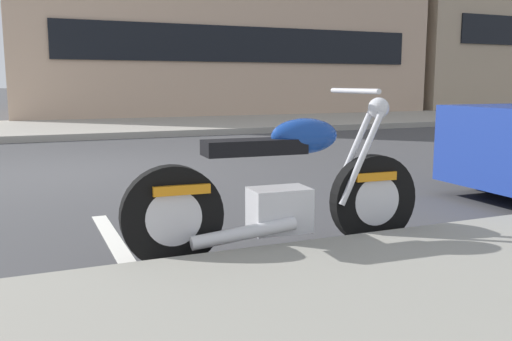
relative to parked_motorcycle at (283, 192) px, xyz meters
name	(u,v)px	position (x,y,z in m)	size (l,w,h in m)	color
ground_plane	(73,173)	(-1.02, 4.15, -0.43)	(260.00, 260.00, 0.00)	#3D3D3F
sidewalk_far_curb	(440,117)	(10.98, 10.90, -0.36)	(120.00, 5.00, 0.14)	gray
parking_stall_stripe	(120,250)	(-1.02, 0.50, -0.43)	(0.12, 2.20, 0.01)	silver
parked_motorcycle	(283,192)	(0.00, 0.00, 0.00)	(2.13, 0.62, 1.12)	black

